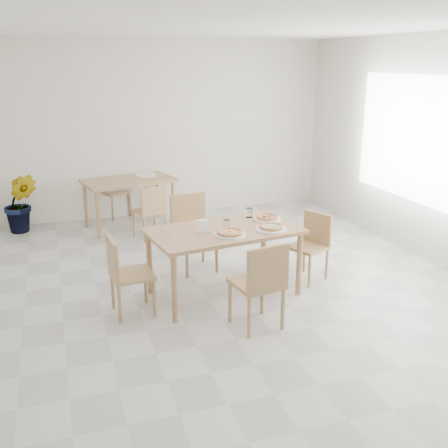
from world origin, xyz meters
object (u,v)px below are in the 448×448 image
object	(u,v)px
plate_pepperoni	(267,219)
chair_back_n	(111,187)
pizza_margherita	(230,232)
pizza_pepperoni	(267,217)
tumbler_b	(227,224)
plate_empty	(145,175)
potted_plant	(21,203)
chair_back_s	(151,208)
second_table	(129,185)
chair_west	(124,270)
main_table	(224,236)
tumbler_a	(249,213)
plate_margherita	(230,234)
plate_mushroom	(271,229)
pizza_mushroom	(271,227)
chair_north	(192,226)
chair_east	(312,241)
napkin_holder	(203,227)
chair_south	(261,280)

from	to	relation	value
plate_pepperoni	chair_back_n	world-z (taller)	chair_back_n
pizza_margherita	pizza_pepperoni	world-z (taller)	same
tumbler_b	plate_empty	distance (m)	2.98
chair_back_n	tumbler_b	bearing A→B (deg)	-106.13
potted_plant	chair_back_s	bearing A→B (deg)	-27.72
plate_empty	second_table	bearing A→B (deg)	-146.94
chair_west	plate_empty	distance (m)	3.23
main_table	chair_west	bearing A→B (deg)	179.47
tumbler_b	tumbler_a	bearing A→B (deg)	40.49
pizza_pepperoni	plate_margherita	bearing A→B (deg)	-146.18
potted_plant	plate_pepperoni	bearing A→B (deg)	-46.27
plate_margherita	chair_back_n	bearing A→B (deg)	101.91
plate_margherita	plate_empty	bearing A→B (deg)	95.37
tumbler_b	chair_back_s	distance (m)	2.16
main_table	plate_mushroom	xyz separation A→B (m)	(0.47, -0.18, 0.09)
pizza_mushroom	pizza_pepperoni	distance (m)	0.37
chair_north	plate_empty	world-z (taller)	chair_north
chair_east	napkin_holder	xyz separation A→B (m)	(-1.37, -0.20, 0.37)
chair_back_s	pizza_margherita	bearing A→B (deg)	82.68
tumbler_a	chair_back_n	distance (m)	3.41
tumbler_a	chair_back_s	bearing A→B (deg)	114.50
plate_margherita	pizza_mushroom	bearing A→B (deg)	4.56
pizza_pepperoni	plate_empty	xyz separation A→B (m)	(-0.88, 2.80, -0.02)
chair_east	potted_plant	bearing A→B (deg)	-156.81
tumbler_a	potted_plant	bearing A→B (deg)	133.69
chair_west	plate_margherita	world-z (taller)	chair_west
chair_east	napkin_holder	world-z (taller)	napkin_holder
pizza_pepperoni	chair_back_n	size ratio (longest dim) A/B	0.33
chair_back_n	chair_south	bearing A→B (deg)	-108.12
napkin_holder	second_table	world-z (taller)	napkin_holder
tumbler_a	second_table	bearing A→B (deg)	112.39
pizza_pepperoni	plate_empty	distance (m)	2.94
tumbler_b	chair_back_n	distance (m)	3.60
napkin_holder	potted_plant	world-z (taller)	napkin_holder
tumbler_a	potted_plant	world-z (taller)	potted_plant
plate_margherita	chair_east	bearing A→B (deg)	16.95
main_table	chair_back_n	size ratio (longest dim) A/B	2.03
pizza_mushroom	chair_back_s	world-z (taller)	pizza_mushroom
chair_south	chair_back_s	xyz separation A→B (m)	(-0.47, 2.97, -0.05)
chair_north	chair_west	size ratio (longest dim) A/B	1.12
plate_pepperoni	napkin_holder	size ratio (longest dim) A/B	2.14
second_table	chair_back_s	size ratio (longest dim) A/B	1.85
chair_east	plate_mushroom	bearing A→B (deg)	-90.19
chair_north	tumbler_a	bearing A→B (deg)	-53.55
plate_mushroom	tumbler_a	bearing A→B (deg)	96.21
napkin_holder	plate_mushroom	bearing A→B (deg)	-13.10
pizza_pepperoni	potted_plant	size ratio (longest dim) A/B	0.31
pizza_pepperoni	tumbler_b	world-z (taller)	tumbler_b
main_table	plate_margherita	distance (m)	0.23
main_table	plate_mushroom	world-z (taller)	plate_mushroom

